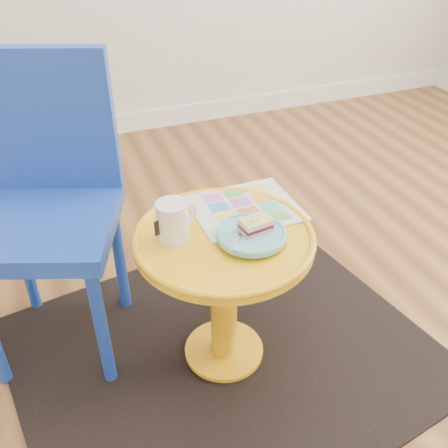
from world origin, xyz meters
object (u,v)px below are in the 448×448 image
object	(u,v)px
newspaper	(245,208)
plate	(251,235)
chair	(46,195)
side_table	(224,273)
mug	(173,220)

from	to	relation	value
newspaper	plate	world-z (taller)	plate
chair	side_table	bearing A→B (deg)	-14.95
side_table	chair	bearing A→B (deg)	144.65
mug	plate	size ratio (longest dim) A/B	0.64
chair	mug	bearing A→B (deg)	-21.09
mug	plate	world-z (taller)	mug
side_table	newspaper	distance (m)	0.21
newspaper	mug	size ratio (longest dim) A/B	2.54
chair	newspaper	world-z (taller)	chair
newspaper	side_table	bearing A→B (deg)	-136.11
newspaper	plate	xyz separation A→B (m)	(-0.05, -0.16, 0.02)
chair	newspaper	size ratio (longest dim) A/B	3.00
newspaper	mug	world-z (taller)	mug
side_table	chair	xyz separation A→B (m)	(-0.45, 0.32, 0.19)
mug	plate	distance (m)	0.22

